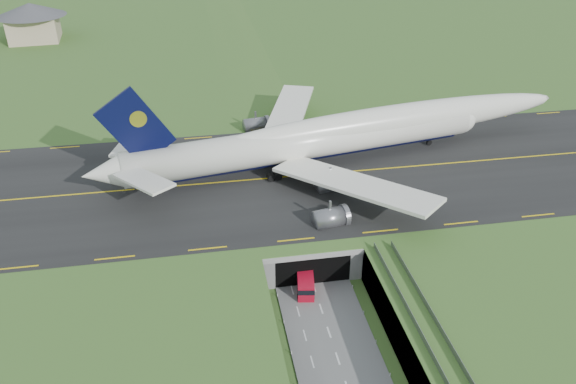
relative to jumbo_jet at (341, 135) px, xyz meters
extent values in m
plane|color=#396227|center=(-11.89, -38.20, -11.67)|extent=(900.00, 900.00, 0.00)
cube|color=gray|center=(-11.89, -38.20, -8.67)|extent=(800.00, 800.00, 6.00)
cube|color=slate|center=(-11.89, -45.70, -11.57)|extent=(12.00, 75.00, 0.20)
cube|color=black|center=(-11.89, -5.20, -5.58)|extent=(800.00, 44.00, 0.18)
cube|color=gray|center=(-11.89, -19.20, -6.17)|extent=(16.00, 22.00, 1.00)
cube|color=gray|center=(-18.89, -19.20, -8.67)|extent=(2.00, 22.00, 6.00)
cube|color=gray|center=(-4.89, -19.20, -8.67)|extent=(2.00, 22.00, 6.00)
cube|color=black|center=(-11.89, -24.20, -9.17)|extent=(12.00, 12.00, 5.00)
cube|color=#A8A8A3|center=(-11.89, -30.25, -6.07)|extent=(17.00, 0.50, 0.80)
cube|color=#A8A8A3|center=(-0.89, -56.70, -5.87)|extent=(3.00, 53.00, 0.50)
cube|color=gray|center=(-2.29, -56.70, -5.12)|extent=(0.06, 53.00, 1.00)
cube|color=gray|center=(0.51, -56.70, -5.12)|extent=(0.06, 53.00, 1.00)
cylinder|color=#A8A8A3|center=(-0.89, -54.20, -8.87)|extent=(0.90, 0.90, 5.60)
cylinder|color=#A8A8A3|center=(-0.89, -42.20, -8.87)|extent=(0.90, 0.90, 5.60)
cylinder|color=white|center=(-7.08, -1.26, -0.32)|extent=(70.41, 18.88, 6.62)
sphere|color=white|center=(27.54, 4.92, -0.32)|extent=(7.53, 7.53, 6.49)
cone|color=white|center=(-44.76, -7.99, -0.32)|extent=(8.23, 7.46, 6.29)
ellipsoid|color=white|center=(11.61, 2.07, 1.17)|extent=(78.61, 19.84, 6.95)
ellipsoid|color=black|center=(26.52, 4.74, 0.51)|extent=(5.07, 3.67, 2.32)
cylinder|color=black|center=(-7.08, -1.26, -2.90)|extent=(66.28, 14.49, 2.78)
cube|color=white|center=(-7.96, 15.39, -1.35)|extent=(17.35, 31.62, 2.78)
cube|color=white|center=(-40.02, 0.74, 1.23)|extent=(7.93, 12.27, 1.06)
cube|color=white|center=(-2.14, -17.20, -1.35)|extent=(25.52, 28.37, 2.78)
cube|color=white|center=(-37.29, -14.54, 1.23)|extent=(10.69, 11.83, 1.06)
cube|color=black|center=(-38.14, -6.81, 7.44)|extent=(13.06, 2.92, 14.64)
cylinder|color=gold|center=(-37.63, -6.72, 8.99)|extent=(2.98, 1.22, 2.90)
cylinder|color=slate|center=(-8.07, 8.54, -4.56)|extent=(5.90, 4.31, 3.41)
cylinder|color=slate|center=(-14.79, 18.38, -4.56)|extent=(5.90, 4.31, 3.41)
cylinder|color=slate|center=(-4.62, -10.81, -4.56)|extent=(5.90, 4.31, 3.41)
cylinder|color=slate|center=(-7.52, -22.36, -4.56)|extent=(5.90, 4.31, 3.41)
cylinder|color=black|center=(20.62, 3.68, -4.92)|extent=(1.21, 0.71, 1.14)
cube|color=black|center=(-11.67, -2.08, -4.77)|extent=(7.38, 8.22, 1.45)
cube|color=#AB0B20|center=(-13.31, -31.12, -10.12)|extent=(3.52, 7.03, 2.69)
cube|color=black|center=(-13.31, -31.12, -9.59)|extent=(3.59, 7.13, 0.90)
cube|color=black|center=(-13.31, -31.12, -11.25)|extent=(3.27, 6.56, 0.45)
cylinder|color=black|center=(-14.81, -33.16, -11.18)|extent=(0.43, 0.85, 0.81)
cylinder|color=black|center=(-14.11, -28.73, -11.18)|extent=(0.43, 0.85, 0.81)
cylinder|color=black|center=(-12.50, -33.52, -11.18)|extent=(0.43, 0.85, 0.81)
cylinder|color=black|center=(-11.81, -29.09, -11.18)|extent=(0.43, 0.85, 0.81)
cube|color=#C3AB8D|center=(-79.93, 107.66, -1.50)|extent=(16.97, 16.97, 8.33)
cone|color=#4C4C51|center=(-79.93, 107.66, 4.75)|extent=(24.88, 24.88, 4.17)
camera|label=1|loc=(-27.81, -98.38, 45.68)|focal=35.00mm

